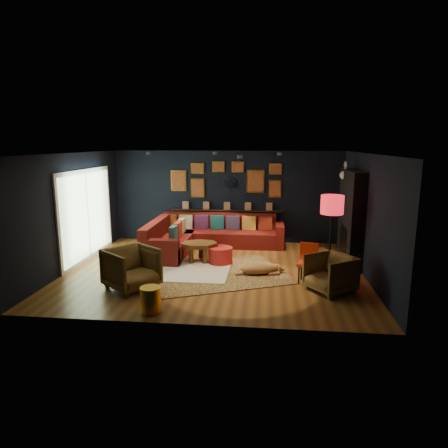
# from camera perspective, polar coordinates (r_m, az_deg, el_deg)

# --- Properties ---
(floor) EXTENTS (6.50, 6.50, 0.00)m
(floor) POSITION_cam_1_polar(r_m,az_deg,el_deg) (9.06, -1.31, -6.62)
(floor) COLOR brown
(floor) RESTS_ON ground
(room_walls) EXTENTS (6.50, 6.50, 6.50)m
(room_walls) POSITION_cam_1_polar(r_m,az_deg,el_deg) (8.69, -1.36, 3.41)
(room_walls) COLOR black
(room_walls) RESTS_ON ground
(sectional) EXTENTS (3.41, 2.69, 0.86)m
(sectional) POSITION_cam_1_polar(r_m,az_deg,el_deg) (10.78, -3.30, -1.87)
(sectional) COLOR maroon
(sectional) RESTS_ON ground
(ledge) EXTENTS (3.20, 0.12, 0.04)m
(ledge) POSITION_cam_1_polar(r_m,az_deg,el_deg) (11.43, 0.43, 1.97)
(ledge) COLOR black
(ledge) RESTS_ON room_walls
(gallery_wall) EXTENTS (3.15, 0.04, 1.02)m
(gallery_wall) POSITION_cam_1_polar(r_m,az_deg,el_deg) (11.35, 0.39, 6.43)
(gallery_wall) COLOR gold
(gallery_wall) RESTS_ON room_walls
(sunburst_mirror) EXTENTS (0.47, 0.16, 0.47)m
(sunburst_mirror) POSITION_cam_1_polar(r_m,az_deg,el_deg) (11.35, 0.96, 5.88)
(sunburst_mirror) COLOR silver
(sunburst_mirror) RESTS_ON room_walls
(fireplace) EXTENTS (0.31, 1.60, 2.20)m
(fireplace) POSITION_cam_1_polar(r_m,az_deg,el_deg) (9.79, 17.63, 0.41)
(fireplace) COLOR black
(fireplace) RESTS_ON ground
(deer_head) EXTENTS (0.50, 0.28, 0.45)m
(deer_head) POSITION_cam_1_polar(r_m,az_deg,el_deg) (10.16, 17.70, 6.66)
(deer_head) COLOR white
(deer_head) RESTS_ON fireplace
(sliding_door) EXTENTS (0.06, 2.80, 2.20)m
(sliding_door) POSITION_cam_1_polar(r_m,az_deg,el_deg) (10.26, -18.99, 1.25)
(sliding_door) COLOR white
(sliding_door) RESTS_ON ground
(ceiling_spots) EXTENTS (3.30, 2.50, 0.06)m
(ceiling_spots) POSITION_cam_1_polar(r_m,az_deg,el_deg) (9.40, -0.74, 9.95)
(ceiling_spots) COLOR black
(ceiling_spots) RESTS_ON room_walls
(shag_rug) EXTENTS (2.24, 1.63, 0.03)m
(shag_rug) POSITION_cam_1_polar(r_m,az_deg,el_deg) (9.07, -6.47, -6.56)
(shag_rug) COLOR white
(shag_rug) RESTS_ON ground
(leopard_rug) EXTENTS (3.70, 3.24, 0.02)m
(leopard_rug) POSITION_cam_1_polar(r_m,az_deg,el_deg) (8.77, -1.58, -7.17)
(leopard_rug) COLOR tan
(leopard_rug) RESTS_ON ground
(coffee_table) EXTENTS (1.01, 0.82, 0.45)m
(coffee_table) POSITION_cam_1_polar(r_m,az_deg,el_deg) (9.56, -3.57, -3.21)
(coffee_table) COLOR brown
(coffee_table) RESTS_ON shag_rug
(pouf) EXTENTS (0.57, 0.57, 0.37)m
(pouf) POSITION_cam_1_polar(r_m,az_deg,el_deg) (9.45, -0.51, -4.45)
(pouf) COLOR maroon
(pouf) RESTS_ON shag_rug
(armchair_left) EXTENTS (1.19, 1.20, 0.91)m
(armchair_left) POSITION_cam_1_polar(r_m,az_deg,el_deg) (8.04, -13.08, -5.90)
(armchair_left) COLOR #AE823B
(armchair_left) RESTS_ON ground
(armchair_right) EXTENTS (1.03, 1.05, 0.79)m
(armchair_right) POSITION_cam_1_polar(r_m,az_deg,el_deg) (7.97, 14.96, -6.59)
(armchair_right) COLOR #AE823B
(armchair_right) RESTS_ON ground
(gold_stool) EXTENTS (0.35, 0.35, 0.44)m
(gold_stool) POSITION_cam_1_polar(r_m,az_deg,el_deg) (6.98, -10.42, -10.57)
(gold_stool) COLOR gold
(gold_stool) RESTS_ON ground
(orange_chair) EXTENTS (0.46, 0.46, 0.81)m
(orange_chair) POSITION_cam_1_polar(r_m,az_deg,el_deg) (8.39, 11.93, -4.98)
(orange_chair) COLOR black
(orange_chair) RESTS_ON ground
(floor_lamp) EXTENTS (0.48, 0.48, 1.74)m
(floor_lamp) POSITION_cam_1_polar(r_m,az_deg,el_deg) (8.69, 15.18, 2.21)
(floor_lamp) COLOR black
(floor_lamp) RESTS_ON ground
(dog) EXTENTS (1.22, 0.79, 0.35)m
(dog) POSITION_cam_1_polar(r_m,az_deg,el_deg) (8.73, 5.06, -6.01)
(dog) COLOR #AB7D44
(dog) RESTS_ON leopard_rug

